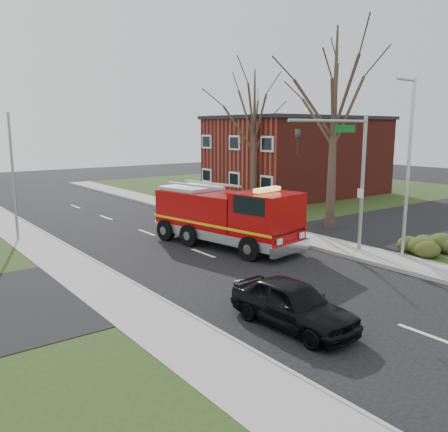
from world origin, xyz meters
TOP-DOWN VIEW (x-y plane):
  - ground at (0.00, 0.00)m, footprint 120.00×120.00m
  - sidewalk_right at (6.20, 0.00)m, footprint 2.40×80.00m
  - sidewalk_left at (-6.20, 0.00)m, footprint 2.40×80.00m
  - brick_building at (19.00, 18.00)m, footprint 15.40×10.40m
  - health_center_sign at (10.50, 12.50)m, footprint 0.12×2.00m
  - hedge_corner at (9.00, -1.00)m, footprint 2.80×2.00m
  - bare_tree_near at (9.50, 6.00)m, footprint 6.00×6.00m
  - bare_tree_far at (11.00, 15.00)m, footprint 5.25×5.25m
  - traffic_signal_mast at (5.21, 1.50)m, footprint 5.29×0.18m
  - streetlight_pole at (7.14, -0.50)m, footprint 1.48×0.16m
  - utility_pole_far at (-6.80, 14.00)m, footprint 0.14×0.14m
  - fire_engine at (1.89, 6.48)m, footprint 4.38×8.69m
  - parked_car_maroon at (-2.80, -3.04)m, footprint 1.98×4.51m

SIDE VIEW (x-z plane):
  - ground at x=0.00m, z-range 0.00..0.00m
  - sidewalk_right at x=6.20m, z-range 0.00..0.15m
  - sidewalk_left at x=-6.20m, z-range 0.00..0.15m
  - hedge_corner at x=9.00m, z-range 0.13..1.03m
  - parked_car_maroon at x=-2.80m, z-range 0.00..1.51m
  - health_center_sign at x=10.50m, z-range 0.18..1.58m
  - fire_engine at x=1.89m, z-range -0.16..3.19m
  - utility_pole_far at x=-6.80m, z-range 0.00..7.00m
  - brick_building at x=19.00m, z-range 0.03..7.28m
  - streetlight_pole at x=7.14m, z-range 0.35..8.75m
  - traffic_signal_mast at x=5.21m, z-range 1.31..8.11m
  - bare_tree_far at x=11.00m, z-range 1.24..11.74m
  - bare_tree_near at x=9.50m, z-range 1.41..13.41m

